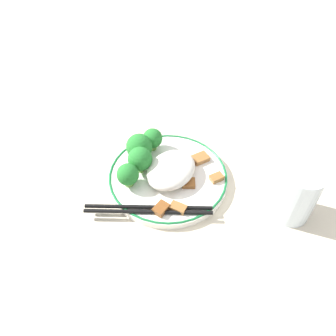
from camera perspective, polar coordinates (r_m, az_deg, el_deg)
ground_plane at (r=0.70m, az=-0.00°, el=-2.01°), size 3.00×3.00×0.00m
plate at (r=0.70m, az=-0.00°, el=-1.47°), size 0.25×0.25×0.02m
rice_mound at (r=0.68m, az=0.73°, el=-0.11°), size 0.12×0.09×0.04m
broccoli_back_left at (r=0.73m, az=-2.70°, el=5.15°), size 0.04×0.04×0.05m
broccoli_back_center at (r=0.71m, az=-5.03°, el=3.69°), size 0.06×0.06×0.06m
broccoli_back_right at (r=0.67m, az=-4.90°, el=1.54°), size 0.05×0.05×0.06m
broccoli_mid_left at (r=0.66m, az=-7.01°, el=-1.18°), size 0.04×0.04×0.05m
meat_near_front at (r=0.72m, az=5.63°, el=1.69°), size 0.04×0.04×0.01m
meat_near_left at (r=0.67m, az=3.64°, el=-2.57°), size 0.03×0.04×0.01m
meat_near_right at (r=0.63m, az=-1.22°, el=-7.08°), size 0.03×0.02×0.01m
meat_near_back at (r=0.68m, az=8.44°, el=-1.68°), size 0.03×0.03×0.01m
meat_on_rice_edge at (r=0.63m, az=1.77°, el=-6.92°), size 0.02×0.03×0.01m
meat_mid_left at (r=0.70m, az=3.19°, el=0.34°), size 0.04×0.03×0.01m
chopsticks at (r=0.63m, az=-3.44°, el=-7.21°), size 0.15×0.22×0.01m
drinking_glass at (r=0.65m, az=21.47°, el=-4.15°), size 0.08×0.08×0.11m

